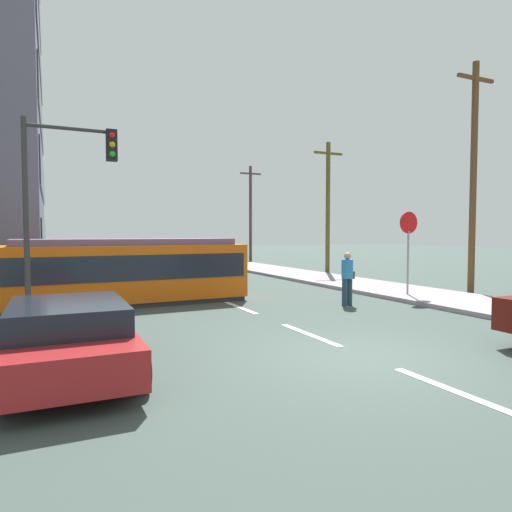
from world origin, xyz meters
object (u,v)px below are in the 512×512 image
city_bus (136,258)px  parked_sedan_mid (35,277)px  parked_sedan_furthest (53,259)px  stop_sign (408,235)px  utility_pole_near (473,174)px  utility_pole_far (250,212)px  parked_sedan_near (68,336)px  traffic_light_mast (63,182)px  utility_pole_mid (328,205)px  pedestrian_crossing (347,275)px  parked_sedan_far (57,265)px  streetcar_tram (127,270)px

city_bus → parked_sedan_mid: (-4.56, -4.78, -0.40)m
parked_sedan_furthest → stop_sign: (11.20, -19.44, 1.57)m
utility_pole_near → utility_pole_far: utility_pole_near is taller
parked_sedan_near → utility_pole_far: utility_pole_far is taller
traffic_light_mast → utility_pole_mid: size_ratio=0.71×
pedestrian_crossing → parked_sedan_far: size_ratio=0.38×
parked_sedan_mid → stop_sign: 13.82m
utility_pole_near → parked_sedan_near: bearing=-163.5°
parked_sedan_furthest → traffic_light_mast: size_ratio=0.81×
utility_pole_mid → utility_pole_far: bearing=86.7°
parked_sedan_near → stop_sign: size_ratio=1.45×
traffic_light_mast → stop_sign: bearing=-4.2°
parked_sedan_furthest → stop_sign: bearing=-60.0°
parked_sedan_mid → parked_sedan_far: 6.95m
utility_pole_mid → city_bus: bearing=165.8°
parked_sedan_near → parked_sedan_furthest: size_ratio=0.99×
streetcar_tram → parked_sedan_far: (-1.96, 10.86, -0.46)m
utility_pole_far → city_bus: bearing=-138.3°
parked_sedan_near → streetcar_tram: bearing=74.3°
city_bus → utility_pole_near: utility_pole_near is taller
streetcar_tram → pedestrian_crossing: streetcar_tram is taller
parked_sedan_near → utility_pole_near: size_ratio=0.49×
parked_sedan_far → parked_sedan_mid: bearing=-96.9°
parked_sedan_mid → traffic_light_mast: size_ratio=0.85×
pedestrian_crossing → utility_pole_far: size_ratio=0.22×
utility_pole_near → utility_pole_mid: 9.21m
parked_sedan_near → utility_pole_near: bearing=16.5°
parked_sedan_furthest → city_bus: bearing=-63.4°
stop_sign → utility_pole_near: utility_pole_near is taller
parked_sedan_near → parked_sedan_mid: (-0.79, 11.14, 0.00)m
parked_sedan_mid → utility_pole_near: size_ratio=0.52×
city_bus → parked_sedan_furthest: size_ratio=1.25×
parked_sedan_furthest → traffic_light_mast: traffic_light_mast is taller
parked_sedan_far → city_bus: bearing=-29.6°
traffic_light_mast → utility_pole_mid: (13.76, 8.29, 0.24)m
parked_sedan_near → parked_sedan_furthest: 23.69m
pedestrian_crossing → utility_pole_far: (6.34, 21.70, 3.08)m
parked_sedan_mid → utility_pole_far: 21.32m
streetcar_tram → traffic_light_mast: size_ratio=1.45×
parked_sedan_mid → parked_sedan_furthest: same height
parked_sedan_near → parked_sedan_far: same height
parked_sedan_mid → utility_pole_mid: 15.15m
pedestrian_crossing → stop_sign: 3.16m
streetcar_tram → utility_pole_near: size_ratio=0.88×
parked_sedan_far → utility_pole_mid: size_ratio=0.60×
streetcar_tram → parked_sedan_far: bearing=100.2°
parked_sedan_near → parked_sedan_furthest: (-0.11, 23.69, -0.00)m
parked_sedan_furthest → utility_pole_mid: size_ratio=0.57×
parked_sedan_mid → utility_pole_mid: bearing=8.6°
city_bus → parked_sedan_near: size_ratio=1.26×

